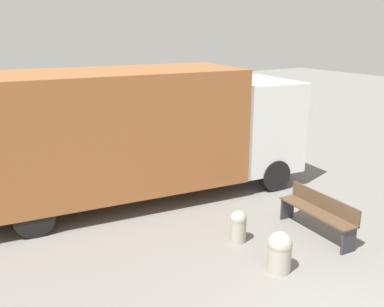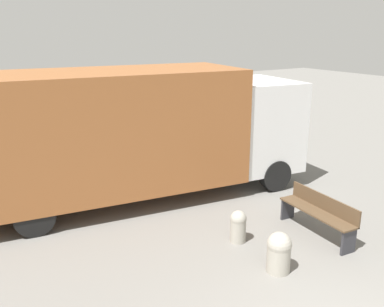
% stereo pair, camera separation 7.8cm
% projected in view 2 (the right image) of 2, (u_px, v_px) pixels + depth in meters
% --- Properties ---
extents(delivery_truck, '(8.53, 3.36, 3.13)m').
position_uv_depth(delivery_truck, '(136.00, 130.00, 10.17)').
color(delivery_truck, '#99592D').
rests_on(delivery_truck, ground).
extents(park_bench, '(0.54, 1.85, 0.83)m').
position_uv_depth(park_bench, '(319.00, 212.00, 8.61)').
color(park_bench, brown).
rests_on(park_bench, ground).
extents(bollard_near_bench, '(0.43, 0.43, 0.73)m').
position_uv_depth(bollard_near_bench, '(279.00, 251.00, 7.30)').
color(bollard_near_bench, '#9E998C').
rests_on(bollard_near_bench, ground).
extents(bollard_far_bench, '(0.32, 0.32, 0.65)m').
position_uv_depth(bollard_far_bench, '(238.00, 225.00, 8.34)').
color(bollard_far_bench, '#9E998C').
rests_on(bollard_far_bench, ground).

